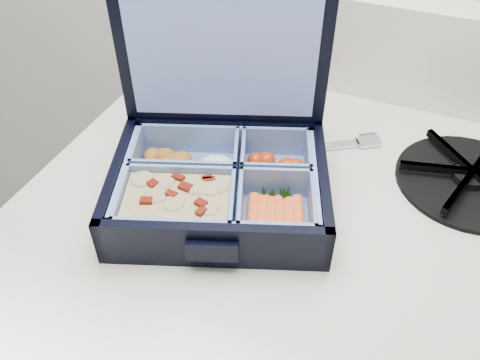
% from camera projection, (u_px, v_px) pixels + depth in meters
% --- Properties ---
extents(bento_box, '(0.30, 0.27, 0.06)m').
position_uv_depth(bento_box, '(220.00, 186.00, 0.59)').
color(bento_box, black).
rests_on(bento_box, stove).
extents(burner_grate, '(0.22, 0.22, 0.03)m').
position_uv_depth(burner_grate, '(471.00, 175.00, 0.63)').
color(burner_grate, black).
rests_on(burner_grate, stove).
extents(burner_grate_rear, '(0.18, 0.18, 0.02)m').
position_uv_depth(burner_grate_rear, '(251.00, 102.00, 0.76)').
color(burner_grate_rear, black).
rests_on(burner_grate_rear, stove).
extents(fork, '(0.18, 0.13, 0.01)m').
position_uv_depth(fork, '(302.00, 149.00, 0.68)').
color(fork, silver).
rests_on(fork, stove).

